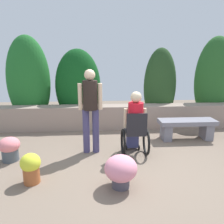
% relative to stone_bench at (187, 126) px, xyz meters
% --- Properties ---
extents(ground_plane, '(12.58, 12.58, 0.00)m').
position_rel_stone_bench_xyz_m(ground_plane, '(-1.49, -1.18, -0.32)').
color(ground_plane, '#786757').
extents(stone_retaining_wall, '(7.51, 0.47, 0.66)m').
position_rel_stone_bench_xyz_m(stone_retaining_wall, '(-1.49, 1.01, 0.01)').
color(stone_retaining_wall, gray).
rests_on(stone_retaining_wall, ground).
extents(hedge_backdrop, '(6.92, 1.00, 2.61)m').
position_rel_stone_bench_xyz_m(hedge_backdrop, '(-1.61, 1.63, 0.90)').
color(hedge_backdrop, '#216928').
rests_on(hedge_backdrop, ground).
extents(stone_bench, '(1.38, 0.45, 0.50)m').
position_rel_stone_bench_xyz_m(stone_bench, '(0.00, 0.00, 0.00)').
color(stone_bench, slate).
rests_on(stone_bench, ground).
extents(person_in_wheelchair, '(0.53, 0.66, 1.33)m').
position_rel_stone_bench_xyz_m(person_in_wheelchair, '(-1.43, -0.79, 0.30)').
color(person_in_wheelchair, black).
rests_on(person_in_wheelchair, ground).
extents(person_standing_companion, '(0.49, 0.30, 1.75)m').
position_rel_stone_bench_xyz_m(person_standing_companion, '(-2.33, -0.62, 0.69)').
color(person_standing_companion, '#433E6A').
rests_on(person_standing_companion, ground).
extents(flower_pot_purple_near, '(0.32, 0.32, 0.50)m').
position_rel_stone_bench_xyz_m(flower_pot_purple_near, '(-3.25, -1.75, -0.05)').
color(flower_pot_purple_near, '#AA592E').
rests_on(flower_pot_purple_near, ground).
extents(flower_pot_terracotta_by_wall, '(0.40, 0.40, 0.48)m').
position_rel_stone_bench_xyz_m(flower_pot_terracotta_by_wall, '(-3.90, -0.92, -0.06)').
color(flower_pot_terracotta_by_wall, '#48525A').
rests_on(flower_pot_terracotta_by_wall, ground).
extents(flower_pot_red_accent, '(0.51, 0.51, 0.52)m').
position_rel_stone_bench_xyz_m(flower_pot_red_accent, '(-1.84, -1.97, -0.04)').
color(flower_pot_red_accent, '#494654').
rests_on(flower_pot_red_accent, ground).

